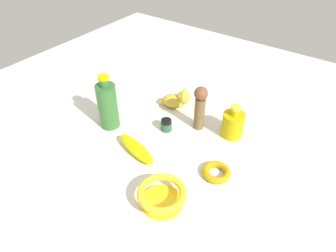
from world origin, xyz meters
TOP-DOWN VIEW (x-y plane):
  - ground at (0.00, 0.00)m, footprint 2.00×2.00m
  - bottle_tall at (-0.23, -0.07)m, footprint 0.07×0.07m
  - bottle_short at (0.18, 0.15)m, footprint 0.08×0.08m
  - person_figure_adult at (0.06, 0.12)m, footprint 0.05×0.05m
  - bowl at (0.16, -0.25)m, footprint 0.15×0.15m
  - bangle at (0.23, -0.06)m, footprint 0.09×0.09m
  - nail_polish_jar at (-0.03, 0.03)m, footprint 0.04×0.04m
  - cat_figurine at (-0.09, 0.18)m, footprint 0.13×0.10m
  - banana at (-0.04, -0.13)m, footprint 0.19×0.09m

SIDE VIEW (x-z plane):
  - ground at x=0.00m, z-range 0.00..0.00m
  - bangle at x=0.23m, z-range 0.00..0.02m
  - nail_polish_jar at x=-0.03m, z-range 0.00..0.05m
  - banana at x=-0.04m, z-range 0.00..0.05m
  - bowl at x=0.16m, z-range 0.01..0.06m
  - cat_figurine at x=-0.09m, z-range -0.01..0.08m
  - bottle_short at x=0.18m, z-range -0.01..0.12m
  - bottle_tall at x=-0.23m, z-range -0.01..0.20m
  - person_figure_adult at x=0.06m, z-range 0.01..0.19m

